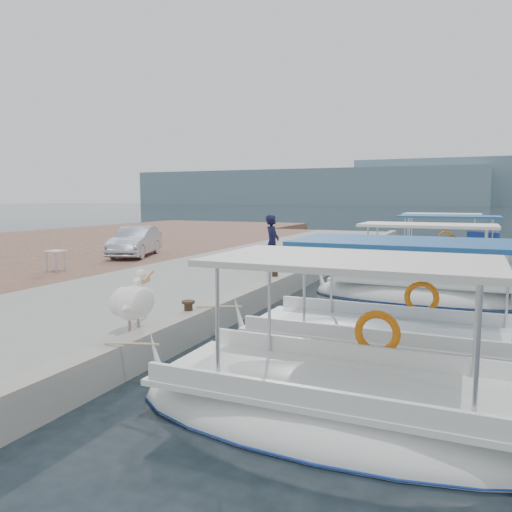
{
  "coord_description": "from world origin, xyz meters",
  "views": [
    {
      "loc": [
        5.06,
        -12.36,
        2.98
      ],
      "look_at": [
        -1.0,
        1.56,
        1.2
      ],
      "focal_mm": 35.0,
      "sensor_mm": 36.0,
      "label": 1
    }
  ],
  "objects_px": {
    "pelican": "(134,301)",
    "fisherman": "(272,243)",
    "parked_car": "(135,242)",
    "fishing_caique_a": "(338,415)",
    "fishing_caique_b": "(397,355)",
    "fishing_caique_e": "(437,256)",
    "fishing_caique_c": "(419,295)",
    "fishing_caique_d": "(445,263)"
  },
  "relations": [
    {
      "from": "fishing_caique_e",
      "to": "parked_car",
      "type": "distance_m",
      "value": 14.36
    },
    {
      "from": "fishing_caique_e",
      "to": "fishing_caique_c",
      "type": "bearing_deg",
      "value": -89.02
    },
    {
      "from": "fishing_caique_e",
      "to": "fisherman",
      "type": "distance_m",
      "value": 11.17
    },
    {
      "from": "pelican",
      "to": "parked_car",
      "type": "distance_m",
      "value": 12.39
    },
    {
      "from": "fishing_caique_c",
      "to": "pelican",
      "type": "xyz_separation_m",
      "value": [
        -4.32,
        -7.76,
        0.96
      ]
    },
    {
      "from": "fishing_caique_a",
      "to": "fishing_caique_b",
      "type": "distance_m",
      "value": 2.95
    },
    {
      "from": "fishing_caique_b",
      "to": "fisherman",
      "type": "xyz_separation_m",
      "value": [
        -5.04,
        6.51,
        1.33
      ]
    },
    {
      "from": "pelican",
      "to": "fisherman",
      "type": "bearing_deg",
      "value": 93.71
    },
    {
      "from": "fishing_caique_d",
      "to": "pelican",
      "type": "bearing_deg",
      "value": -107.04
    },
    {
      "from": "pelican",
      "to": "fishing_caique_a",
      "type": "bearing_deg",
      "value": -15.91
    },
    {
      "from": "parked_car",
      "to": "pelican",
      "type": "bearing_deg",
      "value": -72.61
    },
    {
      "from": "fishing_caique_e",
      "to": "parked_car",
      "type": "relative_size",
      "value": 1.55
    },
    {
      "from": "fishing_caique_a",
      "to": "fisherman",
      "type": "relative_size",
      "value": 3.11
    },
    {
      "from": "fishing_caique_e",
      "to": "parked_car",
      "type": "bearing_deg",
      "value": -144.03
    },
    {
      "from": "parked_car",
      "to": "fishing_caique_b",
      "type": "bearing_deg",
      "value": -53.89
    },
    {
      "from": "fishing_caique_d",
      "to": "fishing_caique_e",
      "type": "relative_size",
      "value": 1.15
    },
    {
      "from": "fishing_caique_e",
      "to": "fishing_caique_b",
      "type": "bearing_deg",
      "value": -88.75
    },
    {
      "from": "fishing_caique_d",
      "to": "parked_car",
      "type": "distance_m",
      "value": 13.28
    },
    {
      "from": "pelican",
      "to": "parked_car",
      "type": "relative_size",
      "value": 0.38
    },
    {
      "from": "fishing_caique_a",
      "to": "fishing_caique_d",
      "type": "distance_m",
      "value": 16.44
    },
    {
      "from": "fisherman",
      "to": "parked_car",
      "type": "xyz_separation_m",
      "value": [
        -6.92,
        1.65,
        -0.32
      ]
    },
    {
      "from": "pelican",
      "to": "parked_car",
      "type": "bearing_deg",
      "value": 126.96
    },
    {
      "from": "pelican",
      "to": "fishing_caique_b",
      "type": "bearing_deg",
      "value": 21.15
    },
    {
      "from": "fishing_caique_b",
      "to": "pelican",
      "type": "distance_m",
      "value": 4.92
    },
    {
      "from": "fishing_caique_b",
      "to": "fisherman",
      "type": "bearing_deg",
      "value": 127.72
    },
    {
      "from": "fishing_caique_a",
      "to": "parked_car",
      "type": "distance_m",
      "value": 16.08
    },
    {
      "from": "fishing_caique_b",
      "to": "fisherman",
      "type": "height_order",
      "value": "fisherman"
    },
    {
      "from": "fishing_caique_c",
      "to": "pelican",
      "type": "height_order",
      "value": "fishing_caique_c"
    },
    {
      "from": "fishing_caique_a",
      "to": "fishing_caique_b",
      "type": "xyz_separation_m",
      "value": [
        0.35,
        2.93,
        -0.0
      ]
    },
    {
      "from": "fishing_caique_a",
      "to": "fishing_caique_e",
      "type": "xyz_separation_m",
      "value": [
        -0.02,
        19.5,
        0.0
      ]
    },
    {
      "from": "fishing_caique_b",
      "to": "fishing_caique_c",
      "type": "height_order",
      "value": "same"
    },
    {
      "from": "fishing_caique_b",
      "to": "pelican",
      "type": "height_order",
      "value": "fishing_caique_b"
    },
    {
      "from": "fishing_caique_c",
      "to": "fishing_caique_d",
      "type": "height_order",
      "value": "same"
    },
    {
      "from": "parked_car",
      "to": "fishing_caique_a",
      "type": "bearing_deg",
      "value": -63.25
    },
    {
      "from": "fishing_caique_c",
      "to": "fishing_caique_e",
      "type": "bearing_deg",
      "value": 90.98
    },
    {
      "from": "pelican",
      "to": "parked_car",
      "type": "xyz_separation_m",
      "value": [
        -7.45,
        9.9,
        0.04
      ]
    },
    {
      "from": "fishing_caique_d",
      "to": "parked_car",
      "type": "bearing_deg",
      "value": -156.23
    },
    {
      "from": "fishing_caique_b",
      "to": "fishing_caique_e",
      "type": "distance_m",
      "value": 16.58
    },
    {
      "from": "fishing_caique_a",
      "to": "fisherman",
      "type": "height_order",
      "value": "fisherman"
    },
    {
      "from": "fishing_caique_c",
      "to": "parked_car",
      "type": "relative_size",
      "value": 1.64
    },
    {
      "from": "fishing_caique_e",
      "to": "pelican",
      "type": "distance_m",
      "value": 18.8
    },
    {
      "from": "fishing_caique_a",
      "to": "fishing_caique_b",
      "type": "relative_size",
      "value": 0.89
    }
  ]
}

